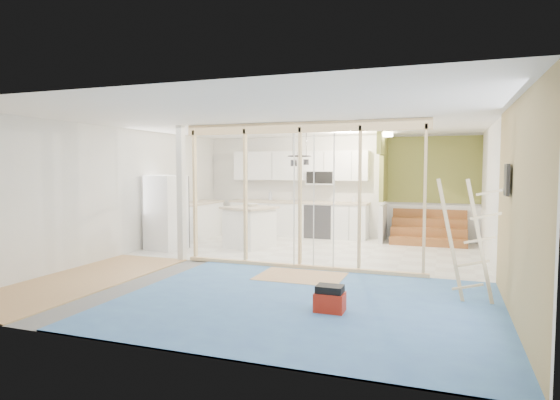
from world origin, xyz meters
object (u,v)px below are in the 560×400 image
(island, at_px, (250,228))
(toolbox, at_px, (330,300))
(fridge, at_px, (166,213))
(ladder, at_px, (469,241))

(island, relative_size, toolbox, 3.35)
(toolbox, bearing_deg, island, 125.36)
(fridge, distance_m, toolbox, 5.45)
(fridge, bearing_deg, ladder, -11.23)
(toolbox, height_order, ladder, ladder)
(island, xyz_separation_m, ladder, (4.42, -2.96, 0.38))
(ladder, bearing_deg, toolbox, -157.52)
(fridge, height_order, ladder, ladder)
(ladder, bearing_deg, fridge, 151.45)
(island, distance_m, ladder, 5.33)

